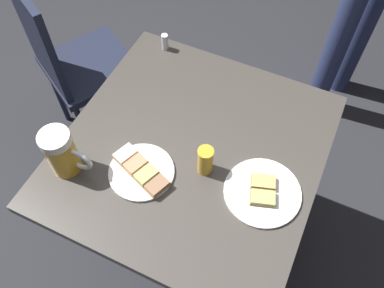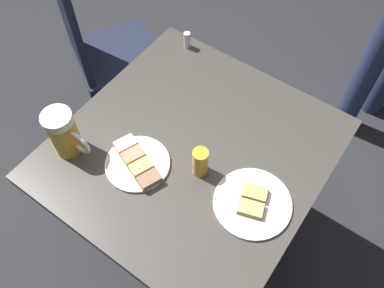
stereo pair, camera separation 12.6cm
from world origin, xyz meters
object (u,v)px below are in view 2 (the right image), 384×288
(plate_near, at_px, (137,163))
(beer_glass_small, at_px, (200,162))
(cafe_chair, at_px, (101,47))
(plate_far, at_px, (252,203))
(salt_shaker, at_px, (187,40))
(beer_mug, at_px, (64,133))

(plate_near, xyz_separation_m, beer_glass_small, (-0.17, -0.09, 0.04))
(cafe_chair, bearing_deg, plate_far, 9.26)
(salt_shaker, bearing_deg, plate_near, 109.49)
(plate_near, bearing_deg, cafe_chair, -36.09)
(plate_near, height_order, beer_glass_small, beer_glass_small)
(beer_mug, xyz_separation_m, cafe_chair, (0.44, -0.55, -0.31))
(plate_near, relative_size, beer_glass_small, 2.01)
(beer_glass_small, relative_size, salt_shaker, 1.60)
(beer_glass_small, bearing_deg, beer_mug, 24.02)
(plate_near, bearing_deg, beer_mug, 19.85)
(plate_far, relative_size, beer_mug, 1.39)
(plate_near, xyz_separation_m, plate_far, (-0.36, -0.09, -0.00))
(plate_near, distance_m, beer_mug, 0.24)
(salt_shaker, height_order, cafe_chair, cafe_chair)
(beer_mug, relative_size, beer_glass_small, 1.60)
(beer_glass_small, bearing_deg, salt_shaker, -50.04)
(plate_near, height_order, beer_mug, beer_mug)
(plate_near, distance_m, plate_far, 0.37)
(plate_near, relative_size, salt_shaker, 3.21)
(beer_mug, xyz_separation_m, salt_shaker, (-0.03, -0.59, -0.05))
(plate_far, xyz_separation_m, cafe_chair, (1.01, -0.38, -0.23))
(beer_mug, bearing_deg, beer_glass_small, -155.98)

